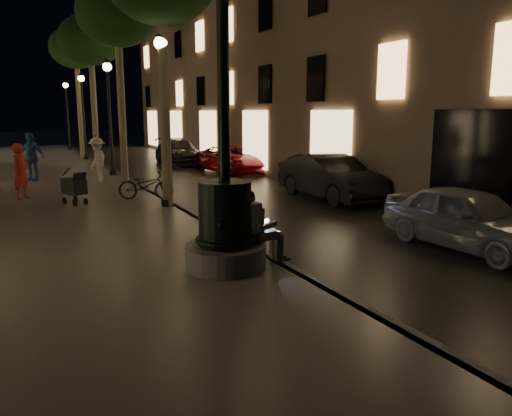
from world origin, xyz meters
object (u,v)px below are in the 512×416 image
lamp_curb_c (83,105)px  tree_far (76,49)px  lamp_curb_b (109,102)px  pedestrian_white (98,160)px  stroller (74,186)px  bicycle (146,185)px  seated_man_laptop (257,224)px  car_front (468,218)px  car_rear (179,152)px  tree_third (90,41)px  fountain_lamppost (225,210)px  tree_second (117,15)px  pedestrian_red (21,171)px  lamp_curb_d (67,106)px  lamp_curb_a (163,97)px  car_second (330,177)px  car_third (231,159)px  pedestrian_blue (31,157)px

lamp_curb_c → tree_far: bearing=87.7°
lamp_curb_b → pedestrian_white: bearing=-114.5°
stroller → bicycle: (2.06, -0.08, -0.08)m
seated_man_laptop → stroller: size_ratio=1.26×
car_front → car_rear: bearing=88.2°
tree_third → car_front: bearing=-76.1°
car_front → fountain_lamppost: bearing=172.3°
seated_man_laptop → tree_second: 13.17m
tree_far → pedestrian_white: tree_far is taller
pedestrian_red → lamp_curb_d: bearing=30.3°
tree_far → lamp_curb_a: tree_far is taller
lamp_curb_d → car_rear: lamp_curb_d is taller
pedestrian_red → pedestrian_white: size_ratio=1.01×
stroller → car_rear: size_ratio=0.22×
lamp_curb_a → car_rear: (4.44, 12.82, -2.55)m
lamp_curb_b → car_second: bearing=-56.0°
tree_far → car_third: tree_far is taller
lamp_curb_c → car_second: 17.25m
tree_second → tree_third: 6.00m
fountain_lamppost → car_front: fountain_lamppost is taller
seated_man_laptop → bicycle: seated_man_laptop is taller
pedestrian_red → bicycle: 3.82m
lamp_curb_a → stroller: 3.68m
seated_man_laptop → tree_second: (0.19, 12.00, 5.43)m
seated_man_laptop → lamp_curb_c: bearing=89.8°
lamp_curb_c → lamp_curb_a: bearing=-90.0°
pedestrian_white → bicycle: bearing=38.1°
tree_far → car_third: (5.42, -9.99, -5.80)m
tree_far → lamp_curb_c: size_ratio=1.56×
car_second → stroller: bearing=168.9°
lamp_curb_a → car_third: 10.06m
car_front → pedestrian_blue: 15.92m
car_third → car_rear: size_ratio=0.96×
tree_third → pedestrian_white: size_ratio=4.25×
tree_third → bicycle: tree_third is taller
seated_man_laptop → lamp_curb_c: lamp_curb_c is taller
tree_second → car_second: size_ratio=1.66×
pedestrian_white → pedestrian_blue: bearing=-91.5°
car_third → tree_far: bearing=114.4°
stroller → bicycle: stroller is taller
fountain_lamppost → seated_man_laptop: size_ratio=3.94×
tree_far → pedestrian_blue: bearing=-107.0°
fountain_lamppost → lamp_curb_a: bearing=83.3°
tree_far → bicycle: 17.64m
tree_far → lamp_curb_c: (-0.08, -2.00, -3.20)m
bicycle → car_second: bearing=-77.4°
car_third → car_rear: bearing=98.3°
lamp_curb_b → car_front: (4.58, -14.50, -2.58)m
tree_second → pedestrian_red: bearing=-141.7°
tree_second → car_front: (4.48, -12.50, -5.68)m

